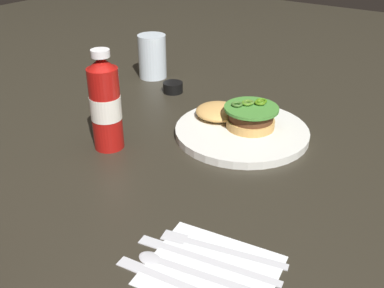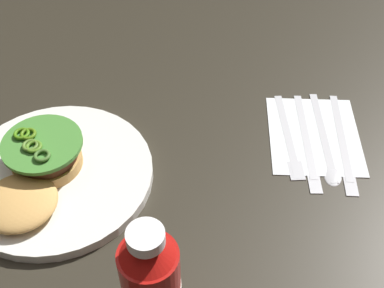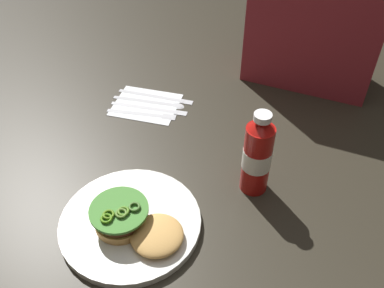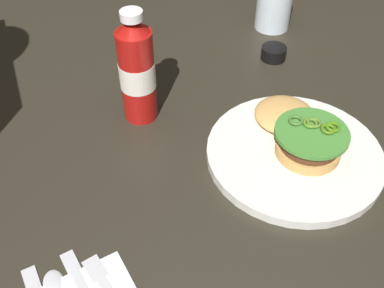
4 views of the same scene
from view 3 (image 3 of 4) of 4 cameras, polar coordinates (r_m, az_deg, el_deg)
ground_plane at (r=0.88m, az=0.58°, el=-8.41°), size 3.00×3.00×0.00m
dinner_plate at (r=0.85m, az=-8.35°, el=-10.51°), size 0.28×0.28×0.02m
burger_sandwich at (r=0.82m, az=-7.98°, el=-10.61°), size 0.19×0.11×0.05m
ketchup_bottle at (r=0.86m, az=8.86°, el=-1.60°), size 0.06×0.06×0.20m
napkin at (r=1.14m, az=-6.28°, el=5.36°), size 0.19×0.16×0.00m
fork_utensil at (r=1.10m, az=-6.08°, el=4.13°), size 0.18×0.06×0.00m
butter_knife at (r=1.12m, az=-5.24°, el=4.90°), size 0.21×0.05×0.00m
spoon_utensil at (r=1.14m, az=-4.60°, el=5.71°), size 0.20×0.05×0.00m
steak_knife at (r=1.16m, az=-4.35°, el=6.48°), size 0.21×0.04×0.00m
diner_person at (r=1.18m, az=17.03°, el=17.94°), size 0.34×0.16×0.54m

